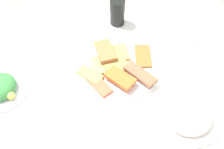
# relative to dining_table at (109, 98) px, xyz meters

# --- Properties ---
(dining_table) EXTENTS (1.19, 0.84, 0.74)m
(dining_table) POSITION_rel_dining_table_xyz_m (0.00, 0.00, 0.00)
(dining_table) COLOR white
(dining_table) RESTS_ON ground_plane
(pide_platter) EXTENTS (0.33, 0.33, 0.05)m
(pide_platter) POSITION_rel_dining_table_xyz_m (-0.05, -0.07, 0.09)
(pide_platter) COLOR white
(pide_platter) RESTS_ON dining_table
(salad_plate_greens) EXTENTS (0.20, 0.20, 0.07)m
(salad_plate_greens) POSITION_rel_dining_table_xyz_m (0.40, -0.06, 0.10)
(salad_plate_greens) COLOR white
(salad_plate_greens) RESTS_ON dining_table
(salad_plate_rice) EXTENTS (0.23, 0.23, 0.07)m
(salad_plate_rice) POSITION_rel_dining_table_xyz_m (-0.24, 0.21, 0.10)
(salad_plate_rice) COLOR white
(salad_plate_rice) RESTS_ON dining_table
(soda_can) EXTENTS (0.08, 0.08, 0.12)m
(soda_can) POSITION_rel_dining_table_xyz_m (-0.11, -0.35, 0.14)
(soda_can) COLOR black
(soda_can) RESTS_ON dining_table
(paper_napkin) EXTENTS (0.19, 0.19, 0.00)m
(paper_napkin) POSITION_rel_dining_table_xyz_m (-0.32, -0.13, 0.08)
(paper_napkin) COLOR white
(paper_napkin) RESTS_ON dining_table
(fork) EXTENTS (0.18, 0.03, 0.00)m
(fork) POSITION_rel_dining_table_xyz_m (-0.32, -0.15, 0.09)
(fork) COLOR silver
(fork) RESTS_ON paper_napkin
(spoon) EXTENTS (0.20, 0.02, 0.00)m
(spoon) POSITION_rel_dining_table_xyz_m (-0.32, -0.11, 0.09)
(spoon) COLOR silver
(spoon) RESTS_ON paper_napkin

